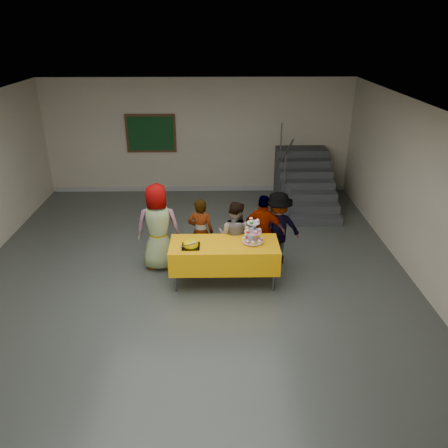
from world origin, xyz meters
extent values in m
plane|color=#4C514C|center=(0.00, 0.00, 0.00)|extent=(10.00, 10.00, 0.00)
cube|color=#BBB197|center=(0.00, 5.00, 1.50)|extent=(8.00, 0.04, 3.00)
cube|color=#BBB197|center=(4.00, 0.00, 1.50)|extent=(0.04, 10.00, 3.00)
cube|color=silver|center=(0.00, 0.00, 3.00)|extent=(8.00, 10.00, 0.04)
cube|color=#999999|center=(0.00, 4.98, 0.06)|extent=(7.90, 0.03, 0.12)
cylinder|color=#595960|center=(-0.24, 0.01, 0.36)|extent=(0.04, 0.04, 0.73)
cylinder|color=#595960|center=(1.44, 0.01, 0.36)|extent=(0.04, 0.04, 0.73)
cylinder|color=#595960|center=(-0.24, 0.59, 0.36)|extent=(0.04, 0.04, 0.73)
cylinder|color=#595960|center=(1.44, 0.59, 0.36)|extent=(0.04, 0.04, 0.73)
cube|color=#595960|center=(0.60, 0.30, 0.74)|extent=(1.80, 0.70, 0.02)
cube|color=#F8A604|center=(0.60, 0.30, 0.55)|extent=(1.88, 0.78, 0.44)
cylinder|color=silver|center=(1.10, 0.35, 0.78)|extent=(0.18, 0.18, 0.01)
cylinder|color=silver|center=(1.10, 0.35, 0.98)|extent=(0.02, 0.02, 0.42)
cylinder|color=silver|center=(1.10, 0.35, 0.80)|extent=(0.38, 0.38, 0.01)
cylinder|color=silver|center=(1.10, 0.35, 0.97)|extent=(0.30, 0.30, 0.01)
cylinder|color=silver|center=(1.10, 0.35, 1.14)|extent=(0.22, 0.22, 0.01)
cube|color=black|center=(0.03, 0.20, 0.78)|extent=(0.30, 0.30, 0.02)
cylinder|color=#FCD200|center=(0.03, 0.20, 0.82)|extent=(0.25, 0.25, 0.07)
ellipsoid|color=#FCD200|center=(0.03, 0.20, 0.86)|extent=(0.25, 0.25, 0.05)
ellipsoid|color=white|center=(0.08, 0.16, 0.88)|extent=(0.08, 0.08, 0.02)
cube|color=silver|center=(0.01, 0.07, 0.88)|extent=(0.30, 0.16, 0.04)
imported|color=slate|center=(-0.60, 0.88, 0.82)|extent=(0.83, 0.56, 1.65)
imported|color=slate|center=(0.17, 0.99, 0.66)|extent=(0.52, 0.38, 1.33)
imported|color=slate|center=(0.80, 0.80, 0.67)|extent=(0.80, 0.72, 1.34)
imported|color=slate|center=(1.34, 0.93, 0.70)|extent=(0.88, 0.52, 1.40)
imported|color=slate|center=(1.61, 1.01, 0.72)|extent=(1.03, 0.74, 1.43)
cube|color=#424447|center=(2.70, 2.75, 0.09)|extent=(1.30, 0.30, 0.18)
cube|color=#424447|center=(2.70, 3.05, 0.18)|extent=(1.30, 0.30, 0.36)
cube|color=#424447|center=(2.70, 3.35, 0.27)|extent=(1.30, 0.30, 0.54)
cube|color=#424447|center=(2.70, 3.65, 0.36)|extent=(1.30, 0.30, 0.72)
cube|color=#424447|center=(2.70, 3.95, 0.45)|extent=(1.30, 0.30, 0.90)
cube|color=#424447|center=(2.70, 4.25, 0.54)|extent=(1.30, 0.30, 1.08)
cube|color=#424447|center=(2.70, 4.55, 0.63)|extent=(1.30, 0.30, 1.26)
cube|color=#424447|center=(2.70, 4.85, 0.63)|extent=(1.30, 0.30, 1.26)
cylinder|color=#595960|center=(2.10, 2.70, 0.45)|extent=(0.04, 0.04, 0.90)
cylinder|color=#595960|center=(2.10, 3.50, 0.99)|extent=(0.04, 0.04, 0.90)
cylinder|color=#595960|center=(2.10, 4.40, 1.53)|extent=(0.04, 0.04, 0.90)
cylinder|color=#595960|center=(2.10, 3.55, 1.44)|extent=(0.04, 1.85, 1.20)
cube|color=#472B16|center=(-1.23, 4.97, 1.60)|extent=(1.30, 0.04, 1.00)
cube|color=#143E1A|center=(-1.23, 4.94, 1.60)|extent=(1.18, 0.02, 0.88)
camera|label=1|loc=(0.48, -6.36, 4.23)|focal=35.00mm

